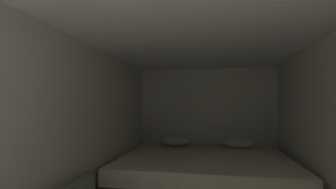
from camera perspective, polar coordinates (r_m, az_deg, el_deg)
name	(u,v)px	position (r m, az deg, el deg)	size (l,w,h in m)	color
wall_back	(207,125)	(4.52, 8.97, -7.00)	(2.51, 0.05, 2.03)	silver
wall_left	(65,144)	(2.50, -22.87, -10.45)	(0.05, 4.82, 2.03)	silver
ceiling_slab	(198,24)	(2.18, 6.94, 15.83)	(2.51, 4.82, 0.05)	white
bed	(205,180)	(3.64, 8.58, -18.93)	(2.29, 1.90, 0.84)	brown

